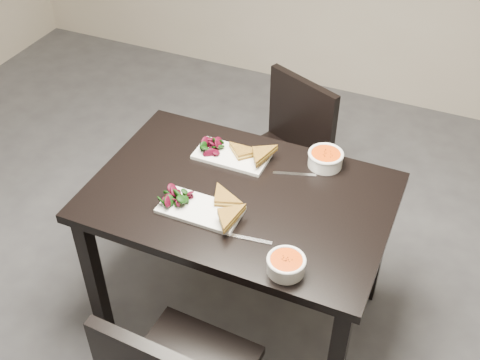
% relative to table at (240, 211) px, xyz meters
% --- Properties ---
extents(ground, '(5.00, 5.00, 0.00)m').
position_rel_table_xyz_m(ground, '(-0.19, -0.35, -0.65)').
color(ground, '#47474C').
rests_on(ground, ground).
extents(table, '(1.20, 0.80, 0.75)m').
position_rel_table_xyz_m(table, '(0.00, 0.00, 0.00)').
color(table, black).
rests_on(table, ground).
extents(chair_far, '(0.56, 0.56, 0.85)m').
position_rel_table_xyz_m(chair_far, '(-0.04, 0.67, -0.17)').
color(chair_far, black).
rests_on(chair_far, ground).
extents(plate_near, '(0.32, 0.16, 0.02)m').
position_rel_table_xyz_m(plate_near, '(-0.10, -0.16, 0.11)').
color(plate_near, white).
rests_on(plate_near, table).
extents(sandwich_near, '(0.19, 0.16, 0.05)m').
position_rel_table_xyz_m(sandwich_near, '(-0.03, -0.14, 0.14)').
color(sandwich_near, '#A27122').
rests_on(sandwich_near, plate_near).
extents(salad_near, '(0.10, 0.09, 0.04)m').
position_rel_table_xyz_m(salad_near, '(-0.20, -0.16, 0.14)').
color(salad_near, black).
rests_on(salad_near, plate_near).
extents(soup_bowl_near, '(0.14, 0.14, 0.06)m').
position_rel_table_xyz_m(soup_bowl_near, '(0.31, -0.31, 0.13)').
color(soup_bowl_near, white).
rests_on(soup_bowl_near, table).
extents(cutlery_near, '(0.18, 0.04, 0.00)m').
position_rel_table_xyz_m(cutlery_near, '(0.13, -0.22, 0.10)').
color(cutlery_near, silver).
rests_on(cutlery_near, table).
extents(plate_far, '(0.32, 0.16, 0.02)m').
position_rel_table_xyz_m(plate_far, '(-0.13, 0.20, 0.11)').
color(plate_far, white).
rests_on(plate_far, table).
extents(sandwich_far, '(0.20, 0.20, 0.05)m').
position_rel_table_xyz_m(sandwich_far, '(-0.06, 0.18, 0.14)').
color(sandwich_far, '#A27122').
rests_on(sandwich_far, plate_far).
extents(salad_far, '(0.10, 0.09, 0.04)m').
position_rel_table_xyz_m(salad_far, '(-0.23, 0.20, 0.14)').
color(salad_far, black).
rests_on(salad_far, plate_far).
extents(soup_bowl_far, '(0.15, 0.15, 0.07)m').
position_rel_table_xyz_m(soup_bowl_far, '(0.26, 0.31, 0.14)').
color(soup_bowl_far, white).
rests_on(soup_bowl_far, table).
extents(cutlery_far, '(0.18, 0.07, 0.00)m').
position_rel_table_xyz_m(cutlery_far, '(0.16, 0.20, 0.10)').
color(cutlery_far, silver).
rests_on(cutlery_far, table).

